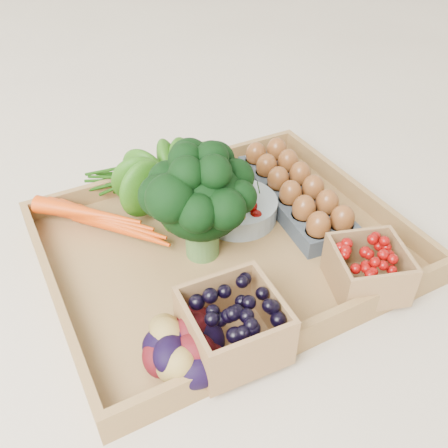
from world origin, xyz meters
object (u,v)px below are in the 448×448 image
tray (224,249)px  broccoli (201,219)px  egg_carton (294,197)px  cherry_bowl (238,209)px

tray → broccoli: broccoli is taller
broccoli → egg_carton: bearing=11.3°
tray → egg_carton: egg_carton is taller
broccoli → egg_carton: broccoli is taller
tray → cherry_bowl: bearing=44.6°
cherry_bowl → egg_carton: (0.11, -0.01, -0.00)m
cherry_bowl → broccoli: bearing=-149.9°
tray → egg_carton: (0.16, 0.04, 0.02)m
cherry_bowl → egg_carton: bearing=-7.9°
tray → broccoli: 0.09m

